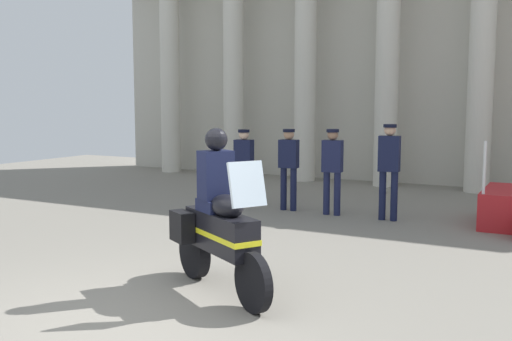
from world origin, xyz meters
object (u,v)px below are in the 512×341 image
(officer_in_row_2, at_px, (332,165))
(motorcycle_with_rider, at_px, (218,224))
(officer_in_row_1, at_px, (289,163))
(officer_in_row_3, at_px, (389,164))
(officer_in_row_0, at_px, (244,161))
(briefcase_on_ground, at_px, (226,196))

(officer_in_row_2, distance_m, motorcycle_with_rider, 5.09)
(officer_in_row_1, bearing_deg, motorcycle_with_rider, 101.74)
(officer_in_row_3, bearing_deg, officer_in_row_1, -6.18)
(officer_in_row_3, xyz_separation_m, motorcycle_with_rider, (-0.60, -5.05, -0.26))
(officer_in_row_0, height_order, officer_in_row_2, officer_in_row_2)
(briefcase_on_ground, bearing_deg, officer_in_row_1, 0.14)
(motorcycle_with_rider, height_order, briefcase_on_ground, motorcycle_with_rider)
(officer_in_row_3, height_order, briefcase_on_ground, officer_in_row_3)
(officer_in_row_0, bearing_deg, officer_in_row_1, 175.00)
(officer_in_row_1, xyz_separation_m, briefcase_on_ground, (-1.49, -0.00, -0.80))
(officer_in_row_0, height_order, motorcycle_with_rider, motorcycle_with_rider)
(officer_in_row_1, bearing_deg, officer_in_row_3, 173.82)
(officer_in_row_1, distance_m, officer_in_row_3, 2.07)
(officer_in_row_1, distance_m, motorcycle_with_rider, 5.32)
(officer_in_row_0, relative_size, officer_in_row_3, 0.91)
(officer_in_row_3, distance_m, motorcycle_with_rider, 5.09)
(officer_in_row_0, bearing_deg, officer_in_row_2, 173.76)
(officer_in_row_0, distance_m, officer_in_row_3, 3.12)
(briefcase_on_ground, bearing_deg, motorcycle_with_rider, -59.88)
(officer_in_row_2, distance_m, officer_in_row_3, 1.12)
(officer_in_row_1, height_order, officer_in_row_2, officer_in_row_2)
(officer_in_row_3, bearing_deg, motorcycle_with_rider, 78.90)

